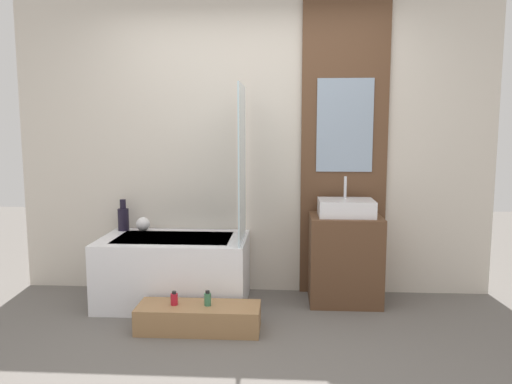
% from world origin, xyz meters
% --- Properties ---
extents(ground_plane, '(12.00, 12.00, 0.00)m').
position_xyz_m(ground_plane, '(0.00, 0.00, 0.00)').
color(ground_plane, '#605B56').
extents(wall_tiled_back, '(4.20, 0.06, 2.60)m').
position_xyz_m(wall_tiled_back, '(0.00, 1.58, 1.30)').
color(wall_tiled_back, beige).
rests_on(wall_tiled_back, ground_plane).
extents(wall_wood_accent, '(0.74, 0.04, 2.60)m').
position_xyz_m(wall_wood_accent, '(0.80, 1.53, 1.31)').
color(wall_wood_accent, brown).
rests_on(wall_wood_accent, ground_plane).
extents(bathtub, '(1.22, 0.72, 0.56)m').
position_xyz_m(bathtub, '(-0.63, 1.17, 0.28)').
color(bathtub, white).
rests_on(bathtub, ground_plane).
extents(glass_shower_screen, '(0.01, 0.57, 1.25)m').
position_xyz_m(glass_shower_screen, '(-0.06, 1.11, 1.19)').
color(glass_shower_screen, silver).
rests_on(glass_shower_screen, bathtub).
extents(wooden_step_bench, '(0.89, 0.32, 0.19)m').
position_xyz_m(wooden_step_bench, '(-0.33, 0.61, 0.09)').
color(wooden_step_bench, '#997047').
rests_on(wooden_step_bench, ground_plane).
extents(vanity_cabinet, '(0.59, 0.46, 0.74)m').
position_xyz_m(vanity_cabinet, '(0.80, 1.28, 0.37)').
color(vanity_cabinet, brown).
rests_on(vanity_cabinet, ground_plane).
extents(sink, '(0.46, 0.33, 0.32)m').
position_xyz_m(sink, '(0.80, 1.28, 0.81)').
color(sink, white).
rests_on(sink, vanity_cabinet).
extents(vase_tall_dark, '(0.10, 0.10, 0.28)m').
position_xyz_m(vase_tall_dark, '(-1.14, 1.43, 0.68)').
color(vase_tall_dark, black).
rests_on(vase_tall_dark, bathtub).
extents(vase_round_light, '(0.12, 0.12, 0.12)m').
position_xyz_m(vase_round_light, '(-0.96, 1.42, 0.62)').
color(vase_round_light, white).
rests_on(vase_round_light, bathtub).
extents(bottle_soap_primary, '(0.05, 0.05, 0.10)m').
position_xyz_m(bottle_soap_primary, '(-0.51, 0.61, 0.23)').
color(bottle_soap_primary, '#B21928').
rests_on(bottle_soap_primary, wooden_step_bench).
extents(bottle_soap_secondary, '(0.05, 0.05, 0.11)m').
position_xyz_m(bottle_soap_secondary, '(-0.27, 0.61, 0.24)').
color(bottle_soap_secondary, '#38704C').
rests_on(bottle_soap_secondary, wooden_step_bench).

